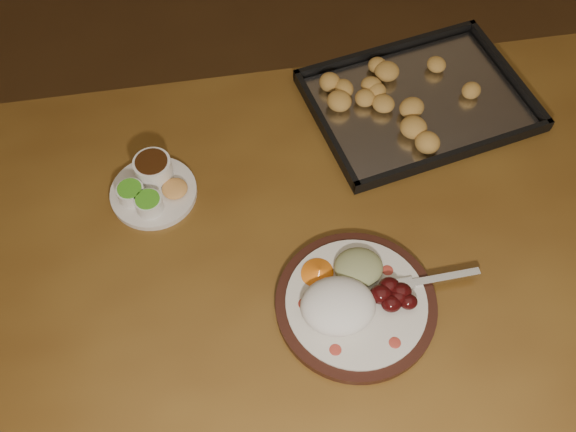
{
  "coord_description": "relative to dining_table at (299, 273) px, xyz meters",
  "views": [
    {
      "loc": [
        -0.31,
        -0.29,
        1.77
      ],
      "look_at": [
        -0.26,
        0.33,
        0.77
      ],
      "focal_mm": 40.0,
      "sensor_mm": 36.0,
      "label": 1
    }
  ],
  "objects": [
    {
      "name": "condiment_saucer",
      "position": [
        -0.27,
        0.15,
        0.12
      ],
      "size": [
        0.16,
        0.16,
        0.06
      ],
      "rotation": [
        0.0,
        0.0,
        -0.35
      ],
      "color": "silver",
      "rests_on": "dining_table"
    },
    {
      "name": "baking_tray",
      "position": [
        0.28,
        0.32,
        0.11
      ],
      "size": [
        0.51,
        0.43,
        0.05
      ],
      "rotation": [
        0.0,
        0.0,
        0.28
      ],
      "color": "black",
      "rests_on": "dining_table"
    },
    {
      "name": "dining_table",
      "position": [
        0.0,
        0.0,
        0.0
      ],
      "size": [
        1.57,
        1.02,
        0.75
      ],
      "rotation": [
        0.0,
        0.0,
        0.08
      ],
      "color": "brown",
      "rests_on": "ground"
    },
    {
      "name": "dinner_plate",
      "position": [
        0.08,
        -0.12,
        0.12
      ],
      "size": [
        0.36,
        0.28,
        0.06
      ],
      "rotation": [
        0.0,
        0.0,
        0.19
      ],
      "color": "black",
      "rests_on": "dining_table"
    }
  ]
}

